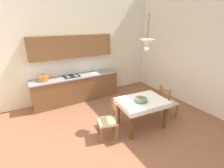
{
  "coord_description": "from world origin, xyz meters",
  "views": [
    {
      "loc": [
        -1.78,
        -2.59,
        2.57
      ],
      "look_at": [
        0.06,
        0.55,
        1.17
      ],
      "focal_mm": 25.73,
      "sensor_mm": 36.0,
      "label": 1
    }
  ],
  "objects_px": {
    "dining_chair_tv_side": "(109,121)",
    "kitchen_cabinetry": "(75,77)",
    "dining_table": "(142,105)",
    "dining_chair_window_side": "(167,103)",
    "fruit_bowl": "(141,99)",
    "pendant_lamp": "(147,43)"
  },
  "relations": [
    {
      "from": "kitchen_cabinetry",
      "to": "fruit_bowl",
      "type": "bearing_deg",
      "value": -70.48
    },
    {
      "from": "dining_table",
      "to": "dining_chair_window_side",
      "type": "xyz_separation_m",
      "value": [
        0.94,
        -0.01,
        -0.16
      ]
    },
    {
      "from": "dining_chair_window_side",
      "to": "fruit_bowl",
      "type": "xyz_separation_m",
      "value": [
        -1.02,
        -0.04,
        0.37
      ]
    },
    {
      "from": "kitchen_cabinetry",
      "to": "dining_table",
      "type": "relative_size",
      "value": 2.3
    },
    {
      "from": "dining_chair_window_side",
      "to": "pendant_lamp",
      "type": "xyz_separation_m",
      "value": [
        -0.84,
        0.1,
        1.69
      ]
    },
    {
      "from": "dining_chair_tv_side",
      "to": "fruit_bowl",
      "type": "relative_size",
      "value": 3.1
    },
    {
      "from": "dining_chair_tv_side",
      "to": "fruit_bowl",
      "type": "bearing_deg",
      "value": -5.87
    },
    {
      "from": "kitchen_cabinetry",
      "to": "dining_chair_tv_side",
      "type": "bearing_deg",
      "value": -90.04
    },
    {
      "from": "kitchen_cabinetry",
      "to": "dining_table",
      "type": "height_order",
      "value": "kitchen_cabinetry"
    },
    {
      "from": "dining_chair_window_side",
      "to": "dining_chair_tv_side",
      "type": "relative_size",
      "value": 1.0
    },
    {
      "from": "dining_table",
      "to": "fruit_bowl",
      "type": "distance_m",
      "value": 0.23
    },
    {
      "from": "fruit_bowl",
      "to": "pendant_lamp",
      "type": "relative_size",
      "value": 0.37
    },
    {
      "from": "dining_table",
      "to": "dining_chair_tv_side",
      "type": "bearing_deg",
      "value": 177.51
    },
    {
      "from": "dining_chair_tv_side",
      "to": "pendant_lamp",
      "type": "relative_size",
      "value": 1.16
    },
    {
      "from": "fruit_bowl",
      "to": "dining_chair_window_side",
      "type": "bearing_deg",
      "value": 2.03
    },
    {
      "from": "dining_table",
      "to": "pendant_lamp",
      "type": "relative_size",
      "value": 1.57
    },
    {
      "from": "fruit_bowl",
      "to": "dining_chair_tv_side",
      "type": "bearing_deg",
      "value": 174.13
    },
    {
      "from": "kitchen_cabinetry",
      "to": "fruit_bowl",
      "type": "distance_m",
      "value": 2.55
    },
    {
      "from": "dining_chair_window_side",
      "to": "dining_chair_tv_side",
      "type": "xyz_separation_m",
      "value": [
        -1.87,
        0.05,
        0.0
      ]
    },
    {
      "from": "dining_chair_tv_side",
      "to": "kitchen_cabinetry",
      "type": "bearing_deg",
      "value": 89.96
    },
    {
      "from": "kitchen_cabinetry",
      "to": "pendant_lamp",
      "type": "xyz_separation_m",
      "value": [
        1.04,
        -2.26,
        1.28
      ]
    },
    {
      "from": "dining_table",
      "to": "dining_chair_tv_side",
      "type": "relative_size",
      "value": 1.36
    }
  ]
}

